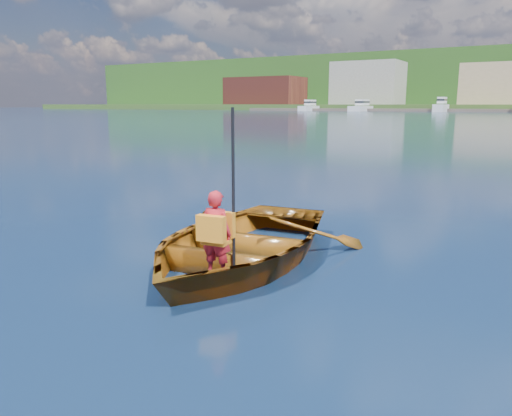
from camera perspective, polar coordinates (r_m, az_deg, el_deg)
The scene contains 5 objects.
ground at distance 6.82m, azimuth -10.08°, elevation -6.09°, with size 600.00×600.00×0.00m.
rowboat at distance 6.69m, azimuth -1.98°, elevation -3.92°, with size 3.26×4.27×0.83m.
child_paddler at distance 5.75m, azimuth -4.54°, elevation -2.77°, with size 0.40×0.37×1.94m.
waterfront_buildings at distance 170.45m, azimuth 26.66°, elevation 12.47°, with size 202.00×16.00×14.00m.
hillside_trees at distance 234.96m, azimuth 22.92°, elevation 14.26°, with size 274.05×72.56×22.49m.
Camera 1 is at (4.23, -4.94, 2.07)m, focal length 35.00 mm.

